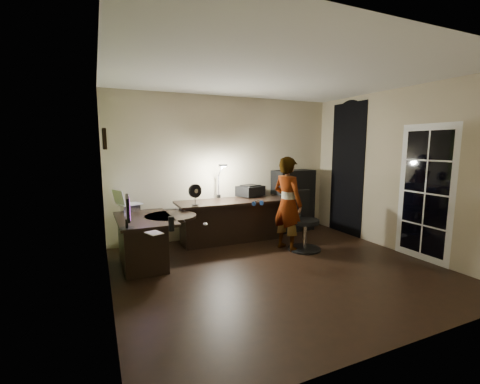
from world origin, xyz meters
name	(u,v)px	position (x,y,z in m)	size (l,w,h in m)	color
floor	(279,270)	(0.00, 0.00, -0.01)	(4.50, 4.00, 0.01)	black
ceiling	(283,74)	(0.00, 0.00, 2.71)	(4.50, 4.00, 0.01)	silver
wall_back	(227,167)	(0.00, 2.00, 1.35)	(4.50, 0.01, 2.70)	tan
wall_front	(409,197)	(0.00, -2.00, 1.35)	(4.50, 0.01, 2.70)	tan
wall_left	(105,184)	(-2.25, 0.00, 1.35)	(0.01, 4.00, 2.70)	tan
wall_right	(397,171)	(2.25, 0.00, 1.35)	(0.01, 4.00, 2.70)	tan
green_wall_overlay	(106,184)	(-2.24, 0.00, 1.35)	(0.00, 4.00, 2.70)	#576929
arched_doorway	(347,169)	(2.24, 1.15, 1.30)	(0.01, 0.90, 2.60)	black
french_door	(425,193)	(2.24, -0.55, 1.05)	(0.02, 0.92, 2.10)	white
framed_picture	(104,139)	(-2.22, 0.45, 1.85)	(0.04, 0.30, 0.25)	black
desk_left	(145,241)	(-1.73, 0.97, 0.36)	(0.77, 1.26, 0.72)	black
desk_right	(233,221)	(-0.07, 1.53, 0.39)	(2.08, 0.73, 0.78)	black
cabinet	(293,200)	(1.40, 1.78, 0.63)	(0.84, 0.42, 1.27)	black
laptop_stand	(130,208)	(-1.86, 1.57, 0.77)	(0.26, 0.22, 0.11)	silver
laptop	(130,197)	(-1.86, 1.57, 0.95)	(0.36, 0.33, 0.24)	silver
monitor	(126,217)	(-2.01, 0.44, 0.87)	(0.09, 0.47, 0.31)	black
mouse	(205,224)	(-1.04, 0.21, 0.73)	(0.06, 0.09, 0.03)	silver
phone	(145,220)	(-1.73, 0.84, 0.72)	(0.07, 0.14, 0.01)	black
pen	(184,221)	(-1.24, 0.55, 0.72)	(0.01, 0.14, 0.01)	black
speaker	(171,224)	(-1.52, 0.11, 0.80)	(0.07, 0.07, 0.18)	black
notepad	(154,233)	(-1.73, 0.08, 0.72)	(0.15, 0.21, 0.01)	silver
desk_fan	(195,195)	(-0.86, 1.28, 0.97)	(0.23, 0.12, 0.35)	black
headphones	(258,203)	(0.07, 0.83, 0.84)	(0.18, 0.08, 0.09)	#234B9A
printer	(250,190)	(0.41, 1.80, 0.90)	(0.48, 0.37, 0.21)	black
desk_lamp	(218,180)	(-0.24, 1.83, 1.14)	(0.17, 0.31, 0.69)	black
office_chair	(305,221)	(0.85, 0.58, 0.50)	(0.56, 0.56, 1.01)	black
person	(288,204)	(0.60, 0.74, 0.80)	(0.57, 0.38, 1.59)	#D8A88C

